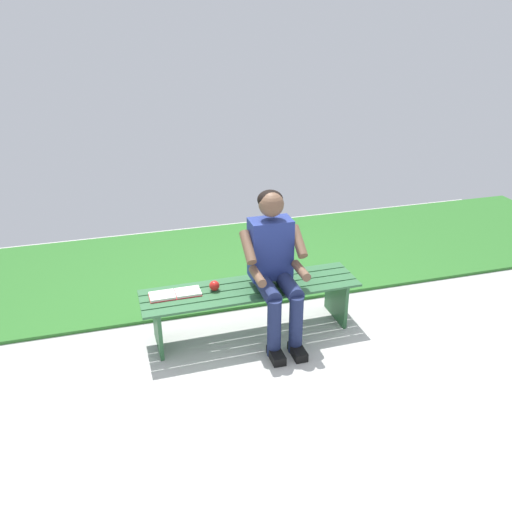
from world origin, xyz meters
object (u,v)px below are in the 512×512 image
bench_near (251,297)px  person_seated (275,263)px  book_open (175,294)px  apple (214,286)px

bench_near → person_seated: (-0.17, 0.10, 0.34)m
bench_near → book_open: (0.62, -0.04, 0.11)m
person_seated → apple: person_seated is taller
apple → book_open: 0.32m
person_seated → book_open: 0.83m
apple → book_open: bearing=-1.1°
bench_near → person_seated: bearing=149.9°
person_seated → book_open: person_seated is taller
bench_near → apple: size_ratio=21.56×
apple → book_open: (0.32, -0.01, -0.03)m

